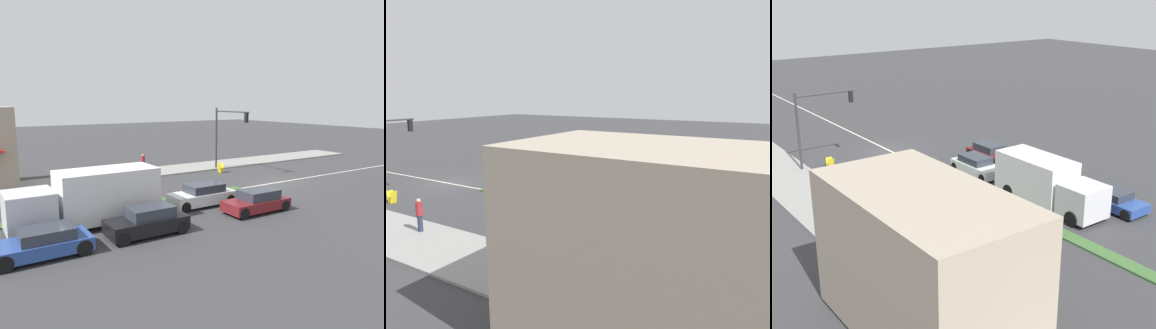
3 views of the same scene
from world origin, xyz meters
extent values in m
plane|color=#38383A|center=(0.00, 18.00, 0.00)|extent=(160.00, 160.00, 0.00)
cube|color=gray|center=(9.00, 18.50, 0.06)|extent=(4.00, 73.00, 0.12)
cube|color=beige|center=(0.00, 0.00, 0.00)|extent=(0.16, 60.00, 0.01)
cylinder|color=#333338|center=(7.55, 0.51, 2.92)|extent=(0.18, 0.18, 5.60)
cylinder|color=#333338|center=(5.30, 0.51, 5.42)|extent=(4.50, 0.12, 0.12)
cube|color=black|center=(3.35, 0.51, 4.97)|extent=(0.28, 0.24, 0.84)
sphere|color=red|center=(3.35, 0.38, 5.24)|extent=(0.18, 0.18, 0.18)
sphere|color=gold|center=(3.35, 0.38, 4.97)|extent=(0.18, 0.18, 0.18)
sphere|color=green|center=(3.35, 0.38, 4.70)|extent=(0.18, 0.18, 0.18)
cylinder|color=#282D42|center=(8.22, 7.77, 0.56)|extent=(0.26, 0.26, 0.87)
cylinder|color=maroon|center=(8.22, 7.77, 1.33)|extent=(0.34, 0.34, 0.68)
sphere|color=tan|center=(8.22, 7.77, 1.78)|extent=(0.22, 0.22, 0.22)
cube|color=yellow|center=(5.71, 1.19, 0.43)|extent=(0.45, 0.21, 0.84)
cube|color=yellow|center=(5.71, 1.51, 0.43)|extent=(0.45, 0.21, 0.84)
cube|color=silver|center=(-2.20, 18.56, 1.22)|extent=(2.28, 2.20, 1.90)
cube|color=white|center=(-2.20, 14.71, 1.57)|extent=(2.40, 5.10, 2.60)
cylinder|color=black|center=(-3.28, 18.76, 0.45)|extent=(0.28, 0.90, 0.90)
cylinder|color=black|center=(-1.12, 18.76, 0.45)|extent=(0.28, 0.90, 0.90)
cylinder|color=black|center=(-3.28, 13.46, 0.45)|extent=(0.28, 0.90, 0.90)
cylinder|color=black|center=(-1.12, 13.46, 0.45)|extent=(0.28, 0.90, 0.90)
cube|color=black|center=(-5.00, 13.81, 0.52)|extent=(1.74, 3.88, 0.68)
cube|color=#2D333D|center=(-5.00, 13.62, 1.12)|extent=(1.47, 2.13, 0.53)
cylinder|color=black|center=(-5.77, 15.33, 0.33)|extent=(0.22, 0.65, 0.65)
cylinder|color=black|center=(-4.23, 15.33, 0.33)|extent=(0.22, 0.65, 0.65)
cylinder|color=black|center=(-5.77, 12.30, 0.33)|extent=(0.22, 0.65, 0.65)
cylinder|color=black|center=(-4.23, 12.30, 0.33)|extent=(0.22, 0.65, 0.65)
cube|color=#284793|center=(-5.00, 18.59, 0.47)|extent=(1.84, 3.91, 0.55)
cube|color=#2D333D|center=(-5.00, 18.39, 0.98)|extent=(1.56, 2.15, 0.47)
cylinder|color=black|center=(-5.82, 20.10, 0.34)|extent=(0.22, 0.69, 0.69)
cylinder|color=black|center=(-5.82, 17.08, 0.34)|extent=(0.22, 0.69, 0.69)
cylinder|color=black|center=(-4.18, 17.08, 0.34)|extent=(0.22, 0.69, 0.69)
cube|color=silver|center=(-2.20, 8.76, 0.51)|extent=(1.75, 4.08, 0.67)
cube|color=#2D333D|center=(-2.20, 8.56, 1.10)|extent=(1.49, 2.24, 0.49)
cylinder|color=black|center=(-2.98, 10.38, 0.32)|extent=(0.22, 0.64, 0.64)
cylinder|color=black|center=(-1.42, 10.38, 0.32)|extent=(0.22, 0.64, 0.64)
cylinder|color=black|center=(-2.98, 7.14, 0.32)|extent=(0.22, 0.64, 0.64)
cylinder|color=black|center=(-1.42, 7.14, 0.32)|extent=(0.22, 0.64, 0.64)
cube|color=maroon|center=(-5.00, 6.83, 0.47)|extent=(1.73, 3.96, 0.57)
cube|color=#2D333D|center=(-5.00, 6.63, 1.02)|extent=(1.47, 2.18, 0.54)
cylinder|color=black|center=(-5.76, 8.38, 0.33)|extent=(0.22, 0.66, 0.66)
cylinder|color=black|center=(-4.24, 8.38, 0.33)|extent=(0.22, 0.66, 0.66)
cylinder|color=black|center=(-5.76, 5.28, 0.33)|extent=(0.22, 0.66, 0.66)
cylinder|color=black|center=(-4.24, 5.28, 0.33)|extent=(0.22, 0.66, 0.66)
camera|label=1|loc=(-20.66, 21.25, 6.38)|focal=35.00mm
camera|label=2|loc=(19.76, 24.48, 7.24)|focal=35.00mm
camera|label=3|loc=(19.94, 37.13, 12.81)|focal=50.00mm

